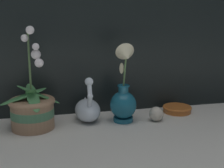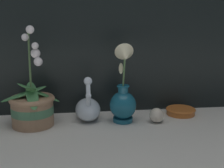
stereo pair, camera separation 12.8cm
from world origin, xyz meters
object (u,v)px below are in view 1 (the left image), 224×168
object	(u,v)px
blue_vase	(124,97)
glass_sphere	(156,114)
amber_dish	(177,109)
swan_figurine	(88,109)
orchid_potted_plant	(32,109)

from	to	relation	value
blue_vase	glass_sphere	xyz separation A→B (m)	(0.14, -0.02, -0.07)
amber_dish	glass_sphere	bearing A→B (deg)	-146.97
blue_vase	amber_dish	distance (m)	0.29
blue_vase	amber_dish	xyz separation A→B (m)	(0.27, 0.07, -0.09)
blue_vase	swan_figurine	bearing A→B (deg)	161.30
swan_figurine	amber_dish	xyz separation A→B (m)	(0.41, 0.02, -0.04)
amber_dish	orchid_potted_plant	bearing A→B (deg)	-174.77
swan_figurine	glass_sphere	xyz separation A→B (m)	(0.28, -0.07, -0.02)
glass_sphere	amber_dish	world-z (taller)	glass_sphere
orchid_potted_plant	glass_sphere	distance (m)	0.50
swan_figurine	blue_vase	xyz separation A→B (m)	(0.14, -0.05, 0.05)
glass_sphere	amber_dish	distance (m)	0.16
amber_dish	swan_figurine	bearing A→B (deg)	-177.55
glass_sphere	amber_dish	size ratio (longest dim) A/B	0.46
orchid_potted_plant	blue_vase	bearing A→B (deg)	-1.27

